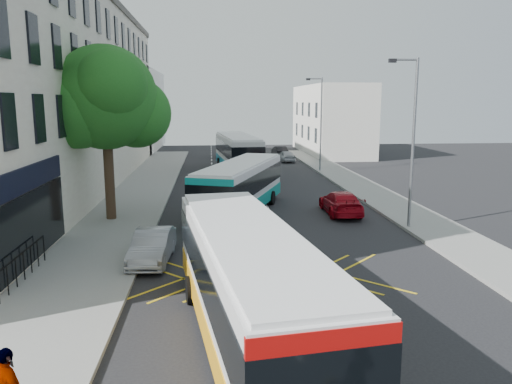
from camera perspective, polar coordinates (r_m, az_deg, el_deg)
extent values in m
plane|color=black|center=(12.96, 10.69, -18.29)|extent=(120.00, 120.00, 0.00)
cube|color=gray|center=(27.13, -16.18, -3.06)|extent=(5.00, 70.00, 0.15)
cube|color=gray|center=(28.72, 16.99, -2.36)|extent=(3.00, 70.00, 0.15)
cube|color=beige|center=(37.00, -22.41, 10.10)|extent=(8.00, 45.00, 13.00)
cube|color=black|center=(20.24, -24.38, 1.55)|extent=(0.12, 7.00, 0.90)
cube|color=black|center=(20.57, -24.01, -3.41)|extent=(0.12, 7.00, 2.60)
cube|color=silver|center=(66.79, -14.63, 9.02)|extent=(8.00, 20.00, 10.00)
cube|color=silver|center=(60.66, 8.50, 8.19)|extent=(6.00, 18.00, 8.00)
cylinder|color=#382619|center=(26.71, -16.42, 1.70)|extent=(0.50, 0.50, 4.40)
sphere|color=#1A5B1A|center=(26.43, -16.87, 10.30)|extent=(5.20, 5.20, 5.20)
sphere|color=#1A5B1A|center=(26.99, -13.49, 8.75)|extent=(3.60, 3.60, 3.60)
sphere|color=#1A5B1A|center=(26.11, -19.67, 8.83)|extent=(3.80, 3.80, 3.80)
sphere|color=#1A5B1A|center=(25.05, -16.17, 11.73)|extent=(3.40, 3.40, 3.40)
sphere|color=#1A5B1A|center=(27.70, -18.18, 12.29)|extent=(3.20, 3.20, 3.20)
cylinder|color=slate|center=(24.92, 17.51, 5.22)|extent=(0.14, 0.14, 8.00)
cylinder|color=slate|center=(24.68, 16.69, 14.29)|extent=(1.20, 0.10, 0.10)
cube|color=black|center=(24.47, 15.34, 14.28)|extent=(0.35, 0.15, 0.18)
cylinder|color=slate|center=(44.02, 7.44, 7.64)|extent=(0.14, 0.14, 8.00)
cylinder|color=slate|center=(43.88, 6.78, 12.74)|extent=(1.20, 0.10, 0.10)
cube|color=black|center=(43.76, 5.99, 12.70)|extent=(0.35, 0.15, 0.18)
cube|color=silver|center=(12.88, -0.80, -10.37)|extent=(3.87, 10.88, 2.56)
cube|color=silver|center=(12.47, -0.81, -4.64)|extent=(3.65, 10.64, 0.12)
cube|color=black|center=(12.75, -0.80, -8.84)|extent=(3.94, 10.95, 1.06)
cube|color=#F5A314|center=(13.22, -0.79, -14.00)|extent=(3.93, 10.93, 0.73)
cylinder|color=black|center=(15.81, -7.47, -11.03)|extent=(0.39, 0.90, 0.87)
cylinder|color=black|center=(16.20, 1.22, -10.40)|extent=(0.39, 0.90, 0.87)
cube|color=silver|center=(27.62, -1.76, 0.69)|extent=(5.61, 10.28, 2.43)
cube|color=silver|center=(27.44, -1.78, 3.29)|extent=(5.37, 10.02, 0.11)
cube|color=black|center=(27.57, -1.77, 1.39)|extent=(5.69, 10.35, 1.01)
cube|color=#0B8F81|center=(27.78, -1.75, -1.04)|extent=(5.68, 10.34, 0.69)
cube|color=#0C9C98|center=(22.93, -5.34, -1.30)|extent=(2.23, 0.89, 2.30)
cube|color=#FF0C0C|center=(23.38, -7.39, -2.73)|extent=(0.26, 0.14, 0.25)
cube|color=#FF0C0C|center=(22.78, -3.20, -3.01)|extent=(0.26, 0.14, 0.25)
cylinder|color=black|center=(30.74, -2.34, -0.45)|extent=(0.52, 0.86, 0.83)
cylinder|color=black|center=(30.16, 1.83, -0.66)|extent=(0.52, 0.86, 0.83)
cylinder|color=black|center=(25.06, -6.49, -3.00)|extent=(0.52, 0.86, 0.83)
cylinder|color=black|center=(24.34, -1.44, -3.34)|extent=(0.52, 0.86, 0.83)
cube|color=silver|center=(44.05, -2.11, 4.57)|extent=(3.64, 11.59, 2.75)
cube|color=silver|center=(43.93, -2.12, 6.42)|extent=(3.42, 11.35, 0.12)
cube|color=black|center=(44.01, -2.12, 5.07)|extent=(3.71, 11.66, 1.14)
cube|color=#0D84A3|center=(44.16, -2.10, 3.33)|extent=(3.70, 11.65, 0.78)
cube|color=silver|center=(38.48, -0.86, 3.77)|extent=(2.63, 0.35, 2.59)
cube|color=#FF0C0C|center=(38.40, -2.40, 2.66)|extent=(0.25, 0.08, 0.25)
cube|color=#FF0C0C|center=(38.75, 0.67, 2.74)|extent=(0.25, 0.08, 0.25)
cylinder|color=black|center=(47.09, -4.22, 3.37)|extent=(0.38, 0.96, 0.93)
cylinder|color=black|center=(47.45, -1.11, 3.45)|extent=(0.38, 0.96, 0.93)
cylinder|color=black|center=(40.26, -3.12, 2.19)|extent=(0.38, 0.96, 0.93)
cylinder|color=black|center=(40.67, 0.51, 2.29)|extent=(0.38, 0.96, 0.93)
imported|color=#97999E|center=(19.84, -11.76, -6.09)|extent=(1.61, 3.93, 1.27)
imported|color=#9E0612|center=(27.97, 9.67, -1.21)|extent=(1.88, 4.45, 1.28)
imported|color=#44474C|center=(55.86, -3.19, 4.74)|extent=(2.74, 5.34, 1.44)
imported|color=#AEB1B6|center=(51.60, 3.43, 4.13)|extent=(1.79, 3.59, 1.17)
imported|color=black|center=(56.50, 2.71, 4.68)|extent=(1.52, 3.69, 1.19)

